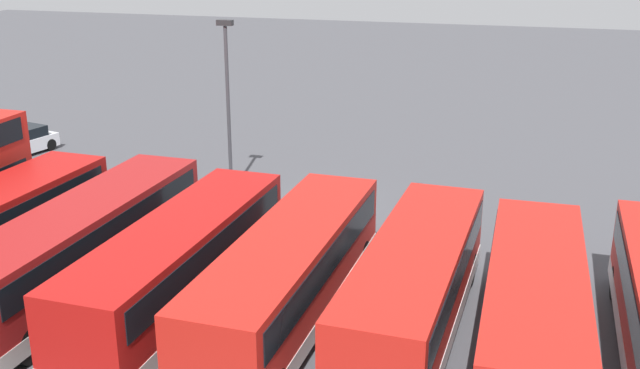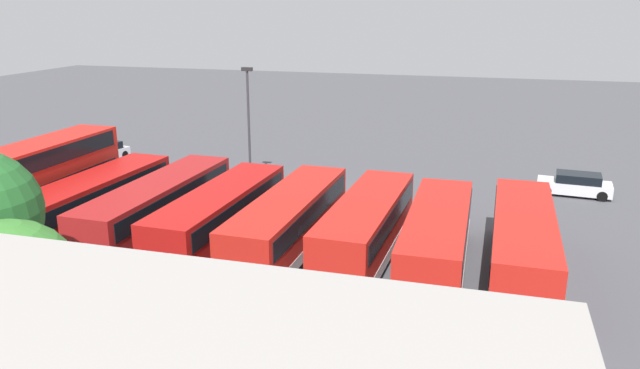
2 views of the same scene
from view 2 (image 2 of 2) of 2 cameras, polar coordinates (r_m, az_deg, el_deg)
The scene contains 14 objects.
ground_plane at distance 39.44m, azimuth -0.84°, elevation -0.77°, with size 140.00×140.00×0.00m, color #47474C.
bus_single_deck_near_end at distance 28.30m, azimuth 18.42°, elevation -5.27°, with size 2.78×11.50×2.95m.
bus_single_deck_second at distance 27.81m, azimuth 10.89°, elevation -5.08°, with size 2.68×10.64×2.95m.
bus_single_deck_third at distance 28.93m, azimuth 4.37°, elevation -3.96°, with size 3.02×10.80×2.95m.
bus_single_deck_fourth at distance 29.55m, azimuth -2.90°, elevation -3.48°, with size 2.93×11.50×2.95m.
bus_single_deck_fifth at distance 30.65m, azimuth -9.31°, elevation -2.95°, with size 2.96×11.12×2.95m.
bus_single_deck_sixth at distance 32.76m, azimuth -14.88°, elevation -2.01°, with size 2.90×11.88×2.95m.
bus_single_deck_seventh at distance 34.31m, azimuth -20.86°, elevation -1.72°, with size 3.15×12.02×2.95m.
bus_double_decker_far_end at distance 36.82m, azimuth -24.29°, elevation 0.43°, with size 2.77×10.14×4.55m.
car_hatchback_silver at distance 42.06m, azimuth 22.76°, elevation 0.01°, with size 4.59×2.18×1.43m.
car_small_green at distance 50.07m, azimuth -19.69°, elevation 2.82°, with size 2.66×4.48×1.43m.
lamp_post_tall at distance 40.63m, azimuth -6.70°, elevation 6.29°, with size 0.70×0.30×7.83m.
waste_bin_yellow at distance 39.87m, azimuth 5.28°, elevation 0.06°, with size 0.60×0.60×0.95m, color #333338.
tree_rightmost at distance 20.26m, azimuth -26.91°, elevation -8.58°, with size 4.03×4.03×5.76m.
Camera 2 is at (-10.81, 36.08, 11.70)m, focal length 34.22 mm.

